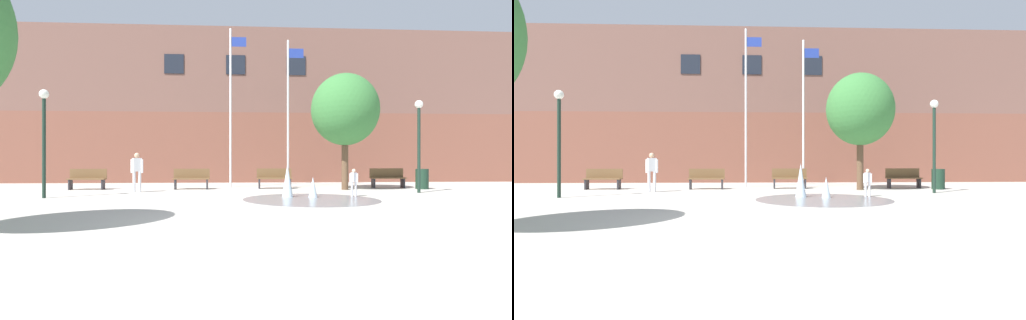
% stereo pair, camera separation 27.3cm
% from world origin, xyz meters
% --- Properties ---
extents(ground_plane, '(100.00, 100.00, 0.00)m').
position_xyz_m(ground_plane, '(0.00, 0.00, 0.00)').
color(ground_plane, '#B2ADA3').
extents(library_building, '(36.00, 6.05, 8.99)m').
position_xyz_m(library_building, '(0.00, 17.69, 4.50)').
color(library_building, brown).
rests_on(library_building, ground).
extents(splash_fountain, '(4.48, 4.48, 1.19)m').
position_xyz_m(splash_fountain, '(2.11, 5.24, 0.32)').
color(splash_fountain, gray).
rests_on(splash_fountain, ground).
extents(park_bench_far_left, '(1.60, 0.44, 0.91)m').
position_xyz_m(park_bench_far_left, '(-6.58, 9.72, 0.48)').
color(park_bench_far_left, '#28282D').
rests_on(park_bench_far_left, ground).
extents(park_bench_left_of_flagpoles, '(1.60, 0.44, 0.91)m').
position_xyz_m(park_bench_left_of_flagpoles, '(-2.02, 9.65, 0.48)').
color(park_bench_left_of_flagpoles, '#28282D').
rests_on(park_bench_left_of_flagpoles, ground).
extents(park_bench_under_right_flagpole, '(1.60, 0.44, 0.91)m').
position_xyz_m(park_bench_under_right_flagpole, '(1.72, 9.87, 0.48)').
color(park_bench_under_right_flagpole, '#28282D').
rests_on(park_bench_under_right_flagpole, ground).
extents(park_bench_far_right, '(1.60, 0.44, 0.91)m').
position_xyz_m(park_bench_far_right, '(7.01, 9.91, 0.48)').
color(park_bench_far_right, '#28282D').
rests_on(park_bench_far_right, ground).
extents(adult_near_bench, '(0.50, 0.34, 1.59)m').
position_xyz_m(adult_near_bench, '(-4.05, 8.09, 0.93)').
color(adult_near_bench, silver).
rests_on(adult_near_bench, ground).
extents(child_running, '(0.31, 0.23, 0.99)m').
position_xyz_m(child_running, '(4.10, 5.71, 0.58)').
color(child_running, silver).
rests_on(child_running, ground).
extents(flagpole_left, '(0.80, 0.10, 7.56)m').
position_xyz_m(flagpole_left, '(-0.26, 10.77, 4.02)').
color(flagpole_left, silver).
rests_on(flagpole_left, ground).
extents(flagpole_right, '(0.80, 0.10, 7.06)m').
position_xyz_m(flagpole_right, '(2.50, 10.77, 3.77)').
color(flagpole_right, silver).
rests_on(flagpole_right, ground).
extents(lamp_post_left_lane, '(0.32, 0.32, 3.71)m').
position_xyz_m(lamp_post_left_lane, '(-6.63, 5.78, 2.44)').
color(lamp_post_left_lane, '#192D23').
rests_on(lamp_post_left_lane, ground).
extents(lamp_post_right_lane, '(0.32, 0.32, 3.67)m').
position_xyz_m(lamp_post_right_lane, '(7.17, 7.13, 2.42)').
color(lamp_post_right_lane, '#192D23').
rests_on(lamp_post_right_lane, ground).
extents(trash_can, '(0.56, 0.56, 0.90)m').
position_xyz_m(trash_can, '(8.30, 9.16, 0.45)').
color(trash_can, '#193323').
rests_on(trash_can, ground).
extents(street_tree_near_building, '(2.96, 2.96, 5.09)m').
position_xyz_m(street_tree_near_building, '(4.71, 8.92, 3.50)').
color(street_tree_near_building, brown).
rests_on(street_tree_near_building, ground).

